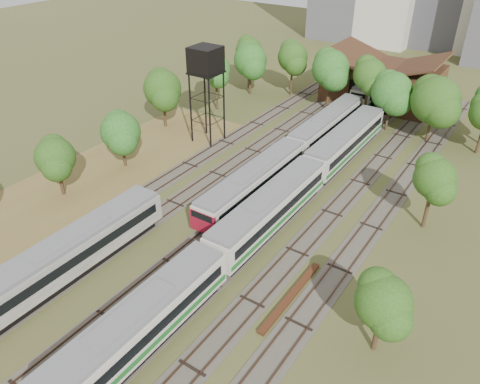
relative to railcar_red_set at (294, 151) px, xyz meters
The scene contains 13 objects.
ground 31.93m from the railcar_red_set, 86.40° to the right, with size 240.00×240.00×0.00m, color #475123.
dry_grass_patch 28.75m from the railcar_red_set, 123.89° to the right, with size 14.00×60.00×0.04m, color brown.
tracks 7.17m from the railcar_red_set, 78.93° to the right, with size 24.60×80.00×0.19m.
railcar_red_set is the anchor object (origin of this frame).
railcar_green_set 12.87m from the railcar_red_set, 71.89° to the right, with size 2.96×52.07×3.66m.
railcar_rear 27.25m from the railcar_red_set, 90.00° to the left, with size 2.90×16.07×3.59m.
old_grey_coach 27.17m from the railcar_red_set, 102.76° to the right, with size 2.90×18.00×3.59m.
water_tower 14.86m from the railcar_red_set, behind, with size 3.44×3.44×11.90m.
rail_pile_far 21.89m from the railcar_red_set, 62.14° to the right, with size 0.56×8.91×0.29m, color #512A17.
maintenance_shed 26.21m from the railcar_red_set, 87.81° to the left, with size 16.45×11.55×7.58m.
tree_band_left 20.31m from the railcar_red_set, 154.50° to the right, with size 8.46×62.16×8.15m.
tree_band_far 17.63m from the railcar_red_set, 88.20° to the left, with size 39.08×10.46×8.81m.
tree_band_right 17.13m from the railcar_red_set, ahead, with size 5.00×39.56×7.25m.
Camera 1 is at (19.79, -11.64, 25.93)m, focal length 35.00 mm.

